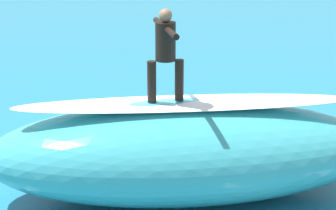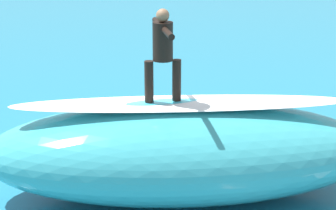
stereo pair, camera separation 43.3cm
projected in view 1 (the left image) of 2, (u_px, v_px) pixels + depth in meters
The scene contains 8 objects.
ground_plane at pixel (151, 160), 13.68m from camera, with size 120.00×120.00×0.00m, color teal.
wave_crest at pixel (183, 152), 11.70m from camera, with size 7.48×2.86×1.86m, color teal.
wave_foam_lip at pixel (184, 103), 11.40m from camera, with size 6.36×1.00×0.08m, color white.
surfboard_riding at pixel (166, 103), 11.36m from camera, with size 1.86×0.48×0.09m, color #33B2D1.
surfer_riding at pixel (165, 48), 11.04m from camera, with size 0.68×1.62×1.71m.
surfboard_paddling at pixel (170, 143), 14.55m from camera, with size 2.48×0.54×0.07m, color #33B2D1.
surfer_paddling at pixel (174, 137), 14.42m from camera, with size 1.14×1.52×0.31m.
foam_patch_near at pixel (311, 172), 12.95m from camera, with size 0.79×0.69×0.10m, color white.
Camera 1 is at (2.71, 12.32, 5.44)m, focal length 65.68 mm.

